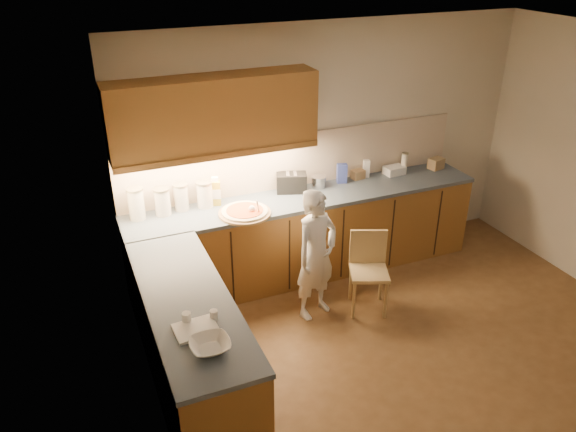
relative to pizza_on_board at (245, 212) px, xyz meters
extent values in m
plane|color=brown|center=(1.10, -1.54, -0.94)|extent=(4.50, 4.50, 0.00)
cube|color=beige|center=(1.10, 0.46, 0.36)|extent=(4.50, 0.04, 2.60)
cube|color=beige|center=(-1.15, -1.54, 0.36)|extent=(0.04, 4.00, 2.60)
cube|color=white|center=(1.10, -1.54, 1.66)|extent=(4.50, 4.00, 0.04)
cube|color=brown|center=(0.73, 0.16, -0.50)|extent=(3.75, 0.60, 0.88)
cube|color=brown|center=(-0.85, -1.14, -0.50)|extent=(0.60, 2.00, 0.88)
cube|color=#414E5D|center=(0.73, 0.16, -0.04)|extent=(3.77, 0.62, 0.04)
cube|color=#414E5D|center=(-0.85, -1.14, -0.04)|extent=(0.62, 2.02, 0.04)
cube|color=black|center=(-0.80, -0.14, -0.50)|extent=(0.02, 0.01, 0.80)
cube|color=black|center=(-0.20, -0.14, -0.50)|extent=(0.02, 0.01, 0.80)
cube|color=black|center=(0.40, -0.14, -0.50)|extent=(0.02, 0.01, 0.80)
cube|color=black|center=(1.00, -0.14, -0.50)|extent=(0.02, 0.01, 0.80)
cube|color=black|center=(1.60, -0.14, -0.50)|extent=(0.02, 0.01, 0.80)
cube|color=black|center=(2.20, -0.14, -0.50)|extent=(0.02, 0.01, 0.80)
cube|color=beige|center=(0.73, 0.44, 0.27)|extent=(3.75, 0.02, 0.58)
cube|color=brown|center=(-0.17, 0.28, 0.91)|extent=(1.95, 0.35, 0.70)
cube|color=brown|center=(-0.17, 0.11, 0.56)|extent=(1.95, 0.02, 0.06)
cylinder|color=#A98454|center=(0.00, 0.00, -0.01)|extent=(0.51, 0.51, 0.02)
cylinder|color=beige|center=(0.00, 0.00, 0.01)|extent=(0.45, 0.45, 0.02)
cylinder|color=#C8451A|center=(0.00, 0.00, 0.02)|extent=(0.36, 0.36, 0.01)
sphere|color=white|center=(0.06, -0.04, 0.04)|extent=(0.06, 0.06, 0.06)
cylinder|color=white|center=(0.10, -0.10, 0.07)|extent=(0.08, 0.11, 0.20)
imported|color=white|center=(0.50, -0.55, -0.29)|extent=(0.55, 0.45, 1.30)
cylinder|color=tan|center=(0.80, -0.78, -0.74)|extent=(0.03, 0.03, 0.40)
cylinder|color=tan|center=(1.08, -0.90, -0.74)|extent=(0.03, 0.03, 0.40)
cylinder|color=tan|center=(0.92, -0.50, -0.74)|extent=(0.03, 0.03, 0.40)
cylinder|color=tan|center=(1.20, -0.61, -0.74)|extent=(0.03, 0.03, 0.40)
cube|color=tan|center=(1.00, -0.70, -0.52)|extent=(0.47, 0.47, 0.04)
cube|color=tan|center=(1.06, -0.55, -0.33)|extent=(0.34, 0.17, 0.36)
imported|color=silver|center=(-0.85, -1.78, 0.01)|extent=(0.27, 0.27, 0.07)
cylinder|color=white|center=(-0.96, 0.30, 0.13)|extent=(0.15, 0.15, 0.30)
cylinder|color=tan|center=(-0.96, 0.30, 0.28)|extent=(0.16, 0.16, 0.02)
cylinder|color=silver|center=(-0.72, 0.30, 0.11)|extent=(0.15, 0.15, 0.26)
cylinder|color=gray|center=(-0.72, 0.30, 0.24)|extent=(0.16, 0.16, 0.02)
cylinder|color=silver|center=(-0.53, 0.33, 0.11)|extent=(0.14, 0.14, 0.26)
cylinder|color=tan|center=(-0.53, 0.33, 0.24)|extent=(0.15, 0.15, 0.02)
cylinder|color=white|center=(-0.30, 0.32, 0.10)|extent=(0.15, 0.15, 0.25)
cylinder|color=tan|center=(-0.30, 0.32, 0.23)|extent=(0.16, 0.16, 0.02)
cube|color=gold|center=(-0.19, 0.32, 0.10)|extent=(0.12, 0.10, 0.25)
cube|color=silver|center=(-0.19, 0.32, 0.25)|extent=(0.07, 0.06, 0.04)
cube|color=black|center=(0.62, 0.32, 0.08)|extent=(0.35, 0.27, 0.20)
cube|color=#B4B5B9|center=(0.58, 0.33, 0.18)|extent=(0.08, 0.14, 0.00)
cube|color=#B4B5B9|center=(0.66, 0.31, 0.18)|extent=(0.08, 0.14, 0.00)
cylinder|color=#B8B8BD|center=(0.93, 0.31, 0.03)|extent=(0.15, 0.15, 0.11)
cylinder|color=#B8B8BD|center=(0.93, 0.31, 0.09)|extent=(0.16, 0.16, 0.01)
cube|color=#3747A5|center=(1.21, 0.33, 0.08)|extent=(0.12, 0.10, 0.21)
cube|color=tan|center=(1.43, 0.35, 0.03)|extent=(0.15, 0.11, 0.10)
cube|color=white|center=(1.54, 0.36, 0.07)|extent=(0.08, 0.08, 0.19)
cube|color=white|center=(1.87, 0.31, 0.02)|extent=(0.23, 0.17, 0.09)
cylinder|color=white|center=(2.00, 0.31, 0.09)|extent=(0.07, 0.07, 0.22)
cylinder|color=gray|center=(2.00, 0.31, 0.20)|extent=(0.08, 0.08, 0.01)
cube|color=tan|center=(2.40, 0.26, 0.04)|extent=(0.18, 0.16, 0.12)
cube|color=white|center=(-0.88, -1.54, -0.01)|extent=(0.30, 0.24, 0.02)
cylinder|color=white|center=(-0.92, -1.44, 0.02)|extent=(0.07, 0.07, 0.08)
cylinder|color=silver|center=(-0.73, -1.48, 0.01)|extent=(0.07, 0.07, 0.07)
camera|label=1|loc=(-1.49, -4.61, 2.39)|focal=35.00mm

